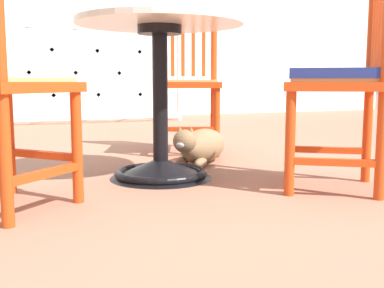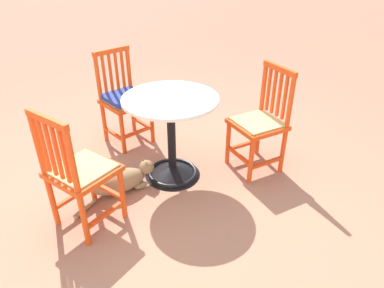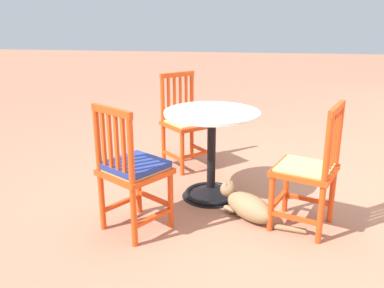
{
  "view_description": "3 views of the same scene",
  "coord_description": "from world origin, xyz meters",
  "px_view_note": "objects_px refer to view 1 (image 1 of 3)",
  "views": [
    {
      "loc": [
        -0.79,
        -2.14,
        0.45
      ],
      "look_at": [
        0.05,
        -0.1,
        0.16
      ],
      "focal_mm": 44.16,
      "sensor_mm": 36.0,
      "label": 1
    },
    {
      "loc": [
        -0.84,
        2.32,
        1.78
      ],
      "look_at": [
        -0.29,
        0.04,
        0.4
      ],
      "focal_mm": 32.46,
      "sensor_mm": 36.0,
      "label": 2
    },
    {
      "loc": [
        3.12,
        0.21,
        1.51
      ],
      "look_at": [
        -0.01,
        -0.21,
        0.48
      ],
      "focal_mm": 39.35,
      "sensor_mm": 36.0,
      "label": 3
    }
  ],
  "objects_px": {
    "tabby_cat": "(200,147)",
    "orange_chair_tucked_in": "(339,83)",
    "orange_chair_near_fence": "(188,85)",
    "cafe_table": "(160,118)"
  },
  "relations": [
    {
      "from": "orange_chair_near_fence",
      "to": "tabby_cat",
      "type": "bearing_deg",
      "value": -103.09
    },
    {
      "from": "orange_chair_near_fence",
      "to": "cafe_table",
      "type": "bearing_deg",
      "value": -120.99
    },
    {
      "from": "orange_chair_tucked_in",
      "to": "orange_chair_near_fence",
      "type": "distance_m",
      "value": 1.21
    },
    {
      "from": "cafe_table",
      "to": "tabby_cat",
      "type": "distance_m",
      "value": 0.48
    },
    {
      "from": "orange_chair_tucked_in",
      "to": "tabby_cat",
      "type": "relative_size",
      "value": 1.44
    },
    {
      "from": "cafe_table",
      "to": "orange_chair_near_fence",
      "type": "distance_m",
      "value": 0.84
    },
    {
      "from": "orange_chair_tucked_in",
      "to": "tabby_cat",
      "type": "distance_m",
      "value": 0.9
    },
    {
      "from": "orange_chair_tucked_in",
      "to": "tabby_cat",
      "type": "xyz_separation_m",
      "value": [
        -0.29,
        0.78,
        -0.35
      ]
    },
    {
      "from": "tabby_cat",
      "to": "orange_chair_tucked_in",
      "type": "bearing_deg",
      "value": -69.93
    },
    {
      "from": "tabby_cat",
      "to": "cafe_table",
      "type": "bearing_deg",
      "value": -138.17
    }
  ]
}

